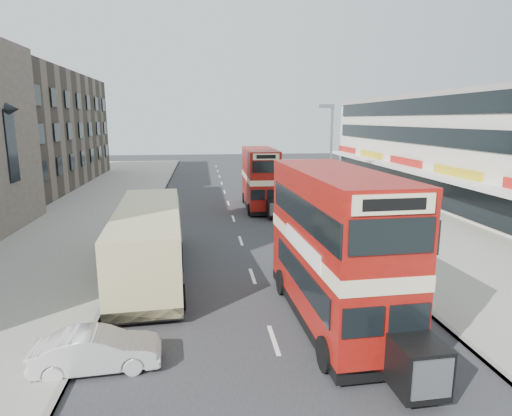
{
  "coord_description": "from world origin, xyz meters",
  "views": [
    {
      "loc": [
        -2.22,
        -10.97,
        7.15
      ],
      "look_at": [
        -0.09,
        5.95,
        3.65
      ],
      "focal_mm": 30.48,
      "sensor_mm": 36.0,
      "label": 1
    }
  ],
  "objects_px": {
    "street_lamp": "(330,154)",
    "bus_second": "(260,178)",
    "car_left_front": "(97,350)",
    "pedestrian_far": "(305,182)",
    "bus_main": "(335,247)",
    "car_right_b": "(295,211)",
    "car_right_c": "(270,183)",
    "coach": "(149,238)",
    "car_right_a": "(311,227)",
    "pedestrian_near": "(361,224)",
    "cyclist": "(298,214)"
  },
  "relations": [
    {
      "from": "car_right_b",
      "to": "cyclist",
      "type": "xyz_separation_m",
      "value": [
        -0.14,
        -1.79,
        0.14
      ]
    },
    {
      "from": "coach",
      "to": "car_left_front",
      "type": "distance_m",
      "value": 8.01
    },
    {
      "from": "cyclist",
      "to": "bus_second",
      "type": "bearing_deg",
      "value": 115.49
    },
    {
      "from": "coach",
      "to": "car_right_b",
      "type": "height_order",
      "value": "coach"
    },
    {
      "from": "car_left_front",
      "to": "pedestrian_near",
      "type": "xyz_separation_m",
      "value": [
        12.61,
        12.47,
        0.35
      ]
    },
    {
      "from": "pedestrian_near",
      "to": "cyclist",
      "type": "bearing_deg",
      "value": -93.44
    },
    {
      "from": "bus_main",
      "to": "pedestrian_far",
      "type": "relative_size",
      "value": 4.99
    },
    {
      "from": "bus_main",
      "to": "cyclist",
      "type": "distance_m",
      "value": 15.03
    },
    {
      "from": "street_lamp",
      "to": "bus_second",
      "type": "relative_size",
      "value": 0.95
    },
    {
      "from": "car_left_front",
      "to": "car_right_c",
      "type": "bearing_deg",
      "value": -21.73
    },
    {
      "from": "bus_second",
      "to": "coach",
      "type": "height_order",
      "value": "bus_second"
    },
    {
      "from": "cyclist",
      "to": "pedestrian_near",
      "type": "bearing_deg",
      "value": -50.39
    },
    {
      "from": "street_lamp",
      "to": "bus_main",
      "type": "relative_size",
      "value": 0.85
    },
    {
      "from": "street_lamp",
      "to": "coach",
      "type": "bearing_deg",
      "value": -140.94
    },
    {
      "from": "bus_main",
      "to": "bus_second",
      "type": "relative_size",
      "value": 1.13
    },
    {
      "from": "pedestrian_near",
      "to": "cyclist",
      "type": "xyz_separation_m",
      "value": [
        -2.89,
        4.45,
        -0.27
      ]
    },
    {
      "from": "car_left_front",
      "to": "pedestrian_far",
      "type": "distance_m",
      "value": 32.38
    },
    {
      "from": "car_right_a",
      "to": "bus_second",
      "type": "bearing_deg",
      "value": -170.93
    },
    {
      "from": "car_right_c",
      "to": "cyclist",
      "type": "xyz_separation_m",
      "value": [
        -0.51,
        -15.52,
        0.06
      ]
    },
    {
      "from": "street_lamp",
      "to": "car_left_front",
      "type": "bearing_deg",
      "value": -124.89
    },
    {
      "from": "car_right_c",
      "to": "pedestrian_near",
      "type": "distance_m",
      "value": 20.12
    },
    {
      "from": "coach",
      "to": "car_right_b",
      "type": "bearing_deg",
      "value": 45.85
    },
    {
      "from": "bus_second",
      "to": "car_right_a",
      "type": "relative_size",
      "value": 2.06
    },
    {
      "from": "bus_second",
      "to": "cyclist",
      "type": "distance_m",
      "value": 6.18
    },
    {
      "from": "coach",
      "to": "pedestrian_far",
      "type": "height_order",
      "value": "coach"
    },
    {
      "from": "bus_main",
      "to": "bus_second",
      "type": "bearing_deg",
      "value": -92.6
    },
    {
      "from": "pedestrian_far",
      "to": "bus_second",
      "type": "bearing_deg",
      "value": -145.18
    },
    {
      "from": "car_right_c",
      "to": "street_lamp",
      "type": "bearing_deg",
      "value": 9.58
    },
    {
      "from": "bus_main",
      "to": "cyclist",
      "type": "bearing_deg",
      "value": -100.11
    },
    {
      "from": "street_lamp",
      "to": "pedestrian_far",
      "type": "relative_size",
      "value": 4.22
    },
    {
      "from": "bus_second",
      "to": "car_right_a",
      "type": "bearing_deg",
      "value": 103.33
    },
    {
      "from": "pedestrian_near",
      "to": "pedestrian_far",
      "type": "xyz_separation_m",
      "value": [
        0.66,
        17.07,
        0.17
      ]
    },
    {
      "from": "bus_second",
      "to": "car_right_c",
      "type": "xyz_separation_m",
      "value": [
        2.43,
        9.92,
        -1.84
      ]
    },
    {
      "from": "bus_main",
      "to": "coach",
      "type": "height_order",
      "value": "bus_main"
    },
    {
      "from": "bus_main",
      "to": "car_right_a",
      "type": "height_order",
      "value": "bus_main"
    },
    {
      "from": "street_lamp",
      "to": "car_right_c",
      "type": "distance_m",
      "value": 16.06
    },
    {
      "from": "coach",
      "to": "pedestrian_near",
      "type": "relative_size",
      "value": 7.14
    },
    {
      "from": "bus_second",
      "to": "car_right_c",
      "type": "distance_m",
      "value": 10.37
    },
    {
      "from": "car_right_c",
      "to": "pedestrian_near",
      "type": "bearing_deg",
      "value": 10.29
    },
    {
      "from": "street_lamp",
      "to": "bus_main",
      "type": "bearing_deg",
      "value": -105.73
    },
    {
      "from": "car_left_front",
      "to": "car_right_b",
      "type": "xyz_separation_m",
      "value": [
        9.85,
        18.71,
        -0.06
      ]
    },
    {
      "from": "coach",
      "to": "bus_second",
      "type": "bearing_deg",
      "value": 60.19
    },
    {
      "from": "bus_second",
      "to": "car_right_a",
      "type": "xyz_separation_m",
      "value": [
        1.98,
        -8.97,
        -1.86
      ]
    },
    {
      "from": "pedestrian_near",
      "to": "street_lamp",
      "type": "bearing_deg",
      "value": -117.27
    },
    {
      "from": "coach",
      "to": "car_right_c",
      "type": "distance_m",
      "value": 26.37
    },
    {
      "from": "bus_main",
      "to": "car_right_a",
      "type": "relative_size",
      "value": 2.32
    },
    {
      "from": "bus_main",
      "to": "pedestrian_near",
      "type": "height_order",
      "value": "bus_main"
    },
    {
      "from": "bus_second",
      "to": "bus_main",
      "type": "bearing_deg",
      "value": 90.56
    },
    {
      "from": "car_right_c",
      "to": "cyclist",
      "type": "relative_size",
      "value": 1.79
    },
    {
      "from": "car_right_b",
      "to": "car_right_c",
      "type": "distance_m",
      "value": 13.73
    }
  ]
}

